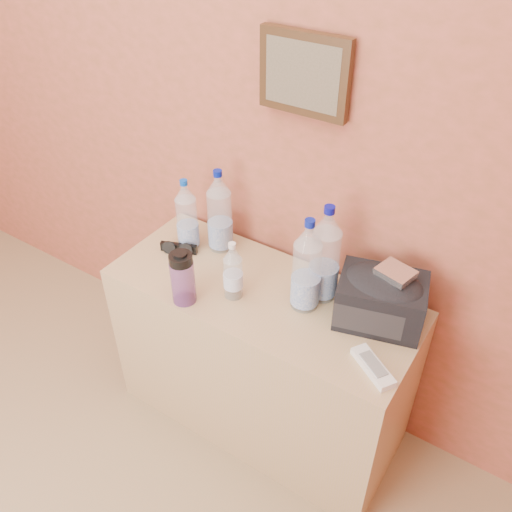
{
  "coord_description": "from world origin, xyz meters",
  "views": [
    {
      "loc": [
        1.14,
        0.54,
        1.96
      ],
      "look_at": [
        0.38,
        1.71,
        0.88
      ],
      "focal_mm": 38.0,
      "sensor_mm": 36.0,
      "label": 1
    }
  ],
  "objects": [
    {
      "name": "ac_remote",
      "position": [
        0.85,
        1.63,
        0.71
      ],
      "size": [
        0.17,
        0.14,
        0.02
      ],
      "primitive_type": "cube",
      "rotation": [
        0.0,
        0.0,
        -0.58
      ],
      "color": "white",
      "rests_on": "dresser"
    },
    {
      "name": "foil_packet",
      "position": [
        0.8,
        1.86,
        0.9
      ],
      "size": [
        0.13,
        0.11,
        0.02
      ],
      "primitive_type": "cube",
      "rotation": [
        0.0,
        0.0,
        -0.24
      ],
      "color": "silver",
      "rests_on": "toiletry_bag"
    },
    {
      "name": "pet_large_b",
      "position": [
        0.1,
        1.88,
        0.85
      ],
      "size": [
        0.09,
        0.09,
        0.34
      ],
      "rotation": [
        0.0,
        0.0,
        -0.09
      ],
      "color": "silver",
      "rests_on": "dresser"
    },
    {
      "name": "sunglasses",
      "position": [
        -0.01,
        1.77,
        0.72
      ],
      "size": [
        0.15,
        0.1,
        0.04
      ],
      "primitive_type": null,
      "rotation": [
        0.0,
        0.0,
        0.38
      ],
      "color": "black",
      "rests_on": "dresser"
    },
    {
      "name": "toiletry_bag",
      "position": [
        0.77,
        1.84,
        0.79
      ],
      "size": [
        0.32,
        0.26,
        0.19
      ],
      "primitive_type": null,
      "rotation": [
        0.0,
        0.0,
        0.27
      ],
      "color": "black",
      "rests_on": "dresser"
    },
    {
      "name": "pet_small",
      "position": [
        0.31,
        1.68,
        0.8
      ],
      "size": [
        0.06,
        0.06,
        0.22
      ],
      "rotation": [
        0.0,
        0.0,
        -0.36
      ],
      "color": "silver",
      "rests_on": "dresser"
    },
    {
      "name": "pet_large_d",
      "position": [
        0.53,
        1.77,
        0.85
      ],
      "size": [
        0.09,
        0.09,
        0.35
      ],
      "rotation": [
        0.0,
        0.0,
        0.01
      ],
      "color": "silver",
      "rests_on": "dresser"
    },
    {
      "name": "picture_frame",
      "position": [
        0.38,
        1.98,
        1.4
      ],
      "size": [
        0.3,
        0.03,
        0.25
      ],
      "primitive_type": null,
      "color": "#382311",
      "rests_on": "room_shell"
    },
    {
      "name": "dresser",
      "position": [
        0.38,
        1.75,
        0.35
      ],
      "size": [
        1.12,
        0.47,
        0.7
      ],
      "primitive_type": "cube",
      "color": "tan",
      "rests_on": "ground"
    },
    {
      "name": "pet_large_c",
      "position": [
        0.56,
        1.85,
        0.86
      ],
      "size": [
        0.1,
        0.1,
        0.36
      ],
      "rotation": [
        0.0,
        0.0,
        0.17
      ],
      "color": "#C1EBF9",
      "rests_on": "dresser"
    },
    {
      "name": "nalgene_bottle",
      "position": [
        0.18,
        1.56,
        0.8
      ],
      "size": [
        0.08,
        0.08,
        0.2
      ],
      "rotation": [
        0.0,
        0.0,
        0.14
      ],
      "color": "#6F398B",
      "rests_on": "dresser"
    },
    {
      "name": "pet_large_a",
      "position": [
        -0.01,
        1.82,
        0.83
      ],
      "size": [
        0.08,
        0.08,
        0.29
      ],
      "rotation": [
        0.0,
        0.0,
        -0.1
      ],
      "color": "silver",
      "rests_on": "dresser"
    }
  ]
}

